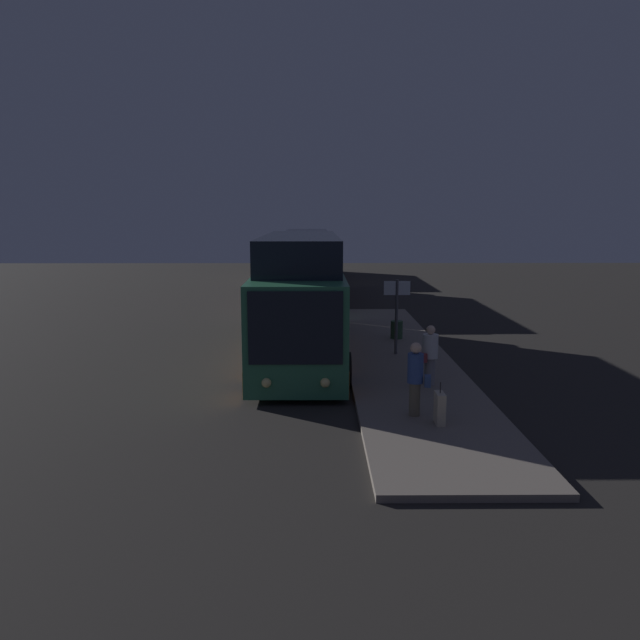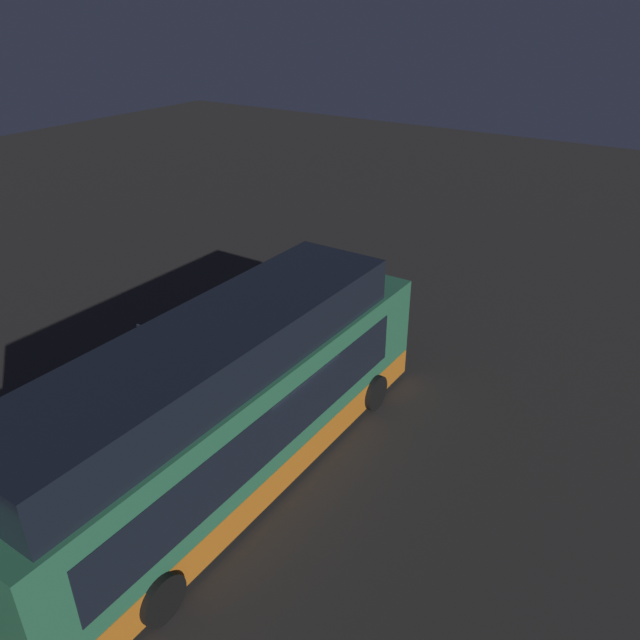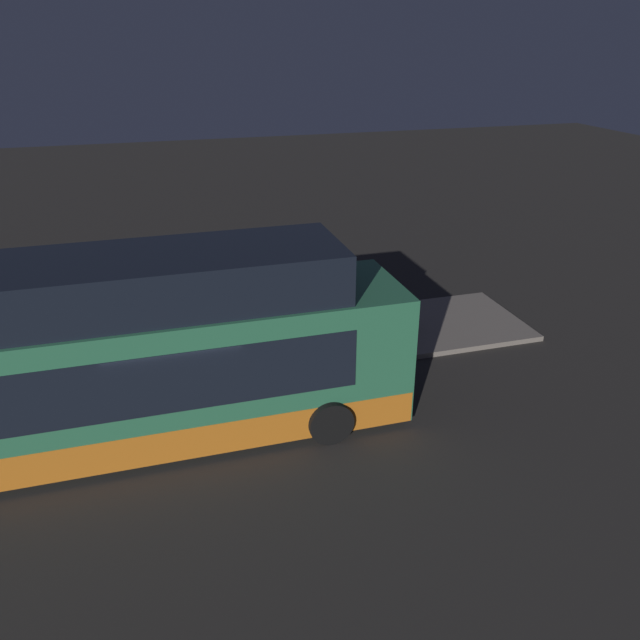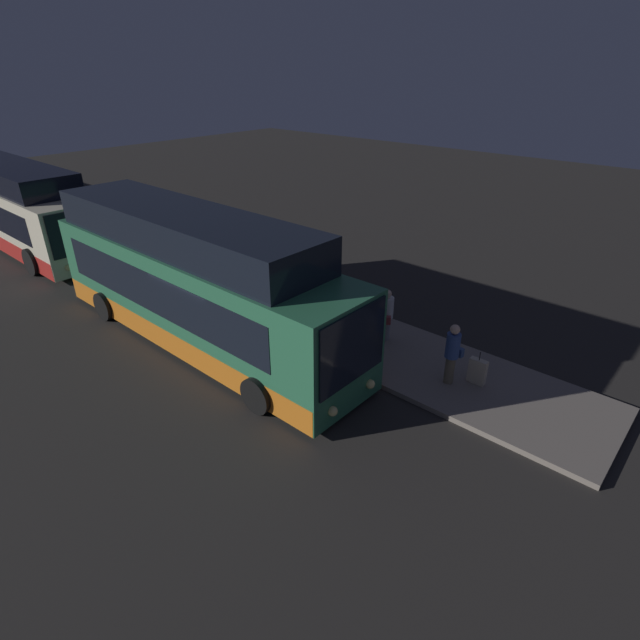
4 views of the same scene
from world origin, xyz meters
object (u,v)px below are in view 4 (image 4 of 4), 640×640
Objects in this scene: suitcase at (477,371)px; sign_post at (287,264)px; bus_lead at (196,286)px; bus_second at (17,209)px; trash_bin at (246,277)px; passenger_boarding at (452,352)px; passenger_waiting at (386,314)px.

sign_post is at bearing -179.38° from suitcase.
bus_lead is 13.57m from bus_second.
bus_lead reaches higher than trash_bin.
trash_bin is at bearing -175.59° from passenger_boarding.
bus_lead is 12.51× the size of suitcase.
bus_lead is 4.78× the size of sign_post.
bus_second is 7.64× the size of passenger_waiting.
sign_post is (14.27, 3.10, 0.06)m from bus_second.
suitcase is (21.10, 3.18, -1.18)m from bus_second.
passenger_boarding is at bearing 7.58° from bus_second.
bus_lead reaches higher than passenger_waiting.
passenger_waiting is 3.19m from suitcase.
bus_lead is 6.89× the size of passenger_boarding.
passenger_waiting is 3.80m from sign_post.
passenger_waiting is at bearing 11.07° from bus_second.
passenger_boarding is at bearing -4.71° from trash_bin.
passenger_waiting reaches higher than trash_bin.
bus_lead is 7.23× the size of passenger_waiting.
suitcase is 9.41m from trash_bin.
passenger_boarding is 2.69m from passenger_waiting.
bus_lead is at bearing -157.13° from suitcase.
passenger_boarding reaches higher than passenger_waiting.
bus_second is 20.73m from passenger_boarding.
sign_post reaches higher than passenger_waiting.
passenger_waiting is at bearing 173.82° from suitcase.
sign_post is at bearing -7.99° from trash_bin.
passenger_waiting is at bearing 38.62° from bus_lead.
bus_lead is 3.18m from sign_post.
bus_lead is 0.95× the size of bus_second.
bus_lead is 4.15m from trash_bin.
bus_second reaches higher than passenger_waiting.
suitcase is at bearing 140.02° from passenger_waiting.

